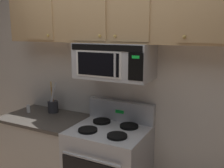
# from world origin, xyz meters

# --- Properties ---
(back_wall) EXTENTS (5.20, 0.10, 2.70)m
(back_wall) POSITION_xyz_m (0.00, 0.79, 1.35)
(back_wall) COLOR silver
(back_wall) RESTS_ON ground_plane
(stove_range) EXTENTS (0.76, 0.69, 1.12)m
(stove_range) POSITION_xyz_m (0.00, 0.42, 0.47)
(stove_range) COLOR #B7BABF
(stove_range) RESTS_ON ground_plane
(over_range_microwave) EXTENTS (0.76, 0.43, 0.35)m
(over_range_microwave) POSITION_xyz_m (-0.00, 0.54, 1.58)
(over_range_microwave) COLOR #B7BABF
(upper_cabinets) EXTENTS (2.50, 0.36, 0.55)m
(upper_cabinets) POSITION_xyz_m (-0.00, 0.57, 2.02)
(upper_cabinets) COLOR tan
(counter_segment) EXTENTS (0.93, 0.65, 0.90)m
(counter_segment) POSITION_xyz_m (-0.84, 0.43, 0.45)
(counter_segment) COLOR #BCB7AD
(counter_segment) RESTS_ON ground_plane
(utensil_crock_charcoal) EXTENTS (0.12, 0.12, 0.38)m
(utensil_crock_charcoal) POSITION_xyz_m (-0.85, 0.60, 0.99)
(utensil_crock_charcoal) COLOR #2D2D33
(utensil_crock_charcoal) RESTS_ON counter_segment
(salt_shaker) EXTENTS (0.04, 0.04, 0.10)m
(salt_shaker) POSITION_xyz_m (-1.11, 0.45, 0.95)
(salt_shaker) COLOR white
(salt_shaker) RESTS_ON counter_segment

